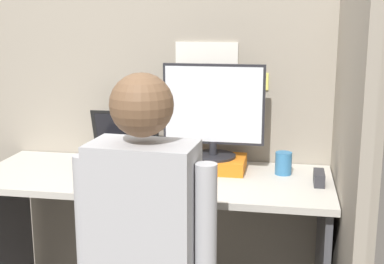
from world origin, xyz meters
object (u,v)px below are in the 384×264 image
paper_box (213,163)px  laptop (122,155)px  monitor (214,110)px  person (141,249)px  carrot_toy (146,183)px  coffee_mug (283,163)px  stapler (319,178)px

paper_box → laptop: size_ratio=0.90×
monitor → person: bearing=-95.7°
laptop → carrot_toy: size_ratio=2.53×
carrot_toy → laptop: bearing=121.8°
laptop → coffee_mug: bearing=-1.7°
stapler → carrot_toy: bearing=-164.9°
paper_box → laptop: 0.46m
coffee_mug → laptop: bearing=178.3°
carrot_toy → coffee_mug: bearing=29.1°
laptop → person: (0.36, -0.96, -0.04)m
laptop → coffee_mug: laptop is taller
person → coffee_mug: (0.43, 0.93, 0.04)m
paper_box → stapler: size_ratio=2.33×
stapler → coffee_mug: (-0.16, 0.12, 0.02)m
laptop → carrot_toy: (0.21, -0.35, -0.03)m
carrot_toy → coffee_mug: coffee_mug is taller
monitor → carrot_toy: monitor is taller
laptop → monitor: bearing=-0.9°
carrot_toy → stapler: bearing=15.1°
stapler → person: bearing=-126.1°
paper_box → laptop: laptop is taller
monitor → coffee_mug: size_ratio=4.56×
person → coffee_mug: bearing=65.2°
paper_box → monitor: size_ratio=0.64×
person → monitor: bearing=84.3°
laptop → stapler: (0.95, -0.15, -0.02)m
carrot_toy → coffee_mug: size_ratio=1.29×
carrot_toy → person: (0.15, -0.61, -0.01)m
paper_box → stapler: bearing=-15.5°
person → stapler: bearing=53.9°
carrot_toy → coffee_mug: (0.58, 0.32, 0.03)m
paper_box → stapler: 0.51m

